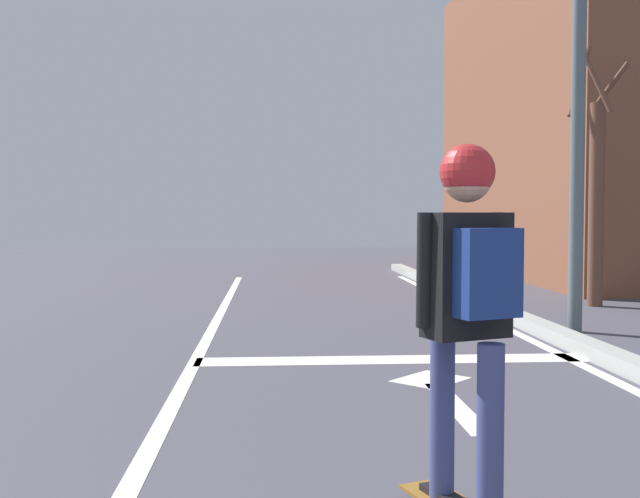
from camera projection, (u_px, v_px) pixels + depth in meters
lane_line_center at (183, 384)px, 5.88m from camera, size 0.12×20.00×0.01m
lane_line_curbside at (609, 378)px, 6.10m from camera, size 0.12×20.00×0.01m
stop_bar at (392, 360)px, 6.87m from camera, size 3.59×0.40×0.01m
lane_arrow_stem at (456, 406)px, 5.20m from camera, size 0.16×1.40×0.01m
lane_arrow_head at (430, 379)px, 6.05m from camera, size 0.71×0.71×0.01m
curb_strip at (639, 369)px, 6.11m from camera, size 0.24×24.00×0.14m
skater at (469, 284)px, 3.12m from camera, size 0.42×0.59×1.56m
traffic_signal_mast at (512, 24)px, 8.31m from camera, size 3.72×0.34×5.13m
roadside_tree at (596, 191)px, 10.84m from camera, size 0.88×0.88×3.85m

